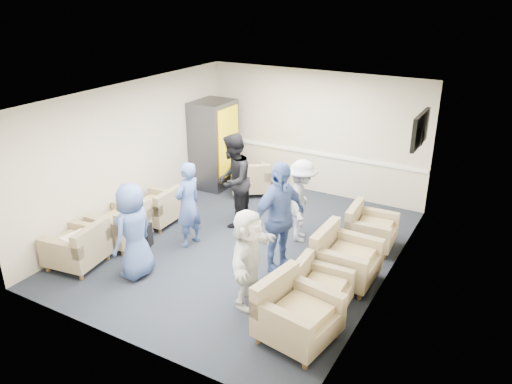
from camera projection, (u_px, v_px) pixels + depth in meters
The scene contains 25 objects.
floor at pixel (245, 246), 8.95m from camera, with size 6.00×6.00×0.00m, color black.
ceiling at pixel (243, 96), 7.91m from camera, with size 6.00×6.00×0.00m, color silver.
back_wall at pixel (314, 133), 10.84m from camera, with size 5.00×0.02×2.70m, color beige.
front_wall at pixel (117, 252), 6.02m from camera, with size 5.00×0.02×2.70m, color beige.
left_wall at pixel (132, 153), 9.57m from camera, with size 0.02×6.00×2.70m, color beige.
right_wall at pixel (391, 205), 7.30m from camera, with size 0.02×6.00×2.70m, color beige.
chair_rail at pixel (313, 153), 11.00m from camera, with size 4.98×0.04×0.06m, color white.
tv at pixel (420, 130), 8.50m from camera, with size 0.10×1.00×0.58m.
armchair_left_near at pixel (79, 248), 8.19m from camera, with size 0.94×0.94×0.66m.
armchair_left_mid at pixel (122, 227), 8.92m from camera, with size 0.86×0.86×0.66m.
armchair_left_far at pixel (158, 209), 9.67m from camera, with size 0.80×0.80×0.63m.
armchair_right_near at pixel (294, 315), 6.49m from camera, with size 1.04×1.04×0.73m.
armchair_right_midnear at pixel (317, 290), 7.11m from camera, with size 0.80×0.80×0.61m.
armchair_right_midfar at pixel (343, 260), 7.79m from camera, with size 0.92×0.92×0.72m.
armchair_right_far at pixel (368, 230), 8.84m from camera, with size 0.84×0.84×0.64m.
armchair_corner at pixel (250, 180), 11.06m from camera, with size 1.14×1.14×0.65m.
vending_machine at pixel (214, 144), 11.27m from camera, with size 0.80×0.94×1.98m.
backpack at pixel (142, 232), 8.86m from camera, with size 0.35×0.29×0.51m.
pillow at pixel (77, 239), 8.12m from camera, with size 0.44×0.33×0.13m, color white.
person_front_left at pixel (133, 231), 7.77m from camera, with size 0.77×0.50×1.57m, color #405A9A.
person_mid_left at pixel (188, 205), 8.72m from camera, with size 0.57×0.37×1.56m, color #405A9A.
person_back_left at pixel (233, 180), 9.46m from camera, with size 0.88×0.68×1.80m, color black.
person_back_right at pixel (302, 201), 8.90m from camera, with size 0.98×0.57×1.52m, color beige.
person_mid_right at pixel (279, 218), 7.86m from camera, with size 1.09×0.45×1.86m, color #405A9A.
person_front_right at pixel (248, 258), 7.09m from camera, with size 1.38×0.44×1.49m, color white.
Camera 1 is at (4.06, -6.77, 4.35)m, focal length 35.00 mm.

